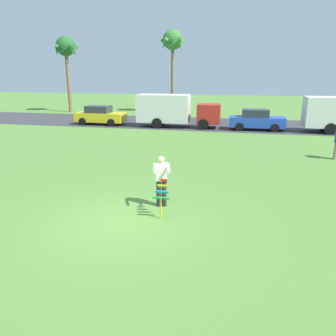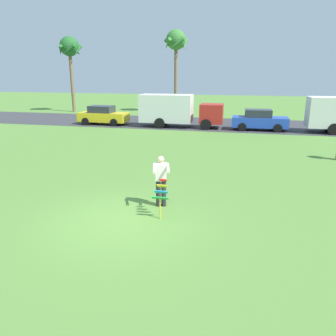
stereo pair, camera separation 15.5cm
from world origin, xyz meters
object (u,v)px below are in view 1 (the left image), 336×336
(kite_held, at_px, (162,193))
(palm_tree_right_near, at_px, (173,44))
(person_kite_flyer, at_px, (161,179))
(parked_truck_red_cab, at_px, (174,110))
(parked_car_blue, at_px, (256,120))
(palm_tree_left_near, at_px, (66,49))
(parked_car_yellow, at_px, (100,116))

(kite_held, distance_m, palm_tree_right_near, 28.90)
(person_kite_flyer, distance_m, parked_truck_red_cab, 16.98)
(person_kite_flyer, height_order, parked_car_blue, person_kite_flyer)
(person_kite_flyer, relative_size, palm_tree_left_near, 0.21)
(palm_tree_left_near, bearing_deg, parked_car_yellow, -48.65)
(parked_car_yellow, xyz_separation_m, parked_car_blue, (13.03, -0.00, 0.00))
(parked_car_blue, distance_m, palm_tree_right_near, 14.91)
(palm_tree_right_near, bearing_deg, parked_car_blue, -48.93)
(parked_car_yellow, distance_m, palm_tree_right_near, 12.75)
(kite_held, height_order, parked_car_blue, parked_car_blue)
(palm_tree_right_near, bearing_deg, parked_car_yellow, -112.68)
(parked_truck_red_cab, bearing_deg, person_kite_flyer, -79.65)
(palm_tree_left_near, bearing_deg, kite_held, -56.60)
(kite_held, bearing_deg, parked_car_yellow, 119.02)
(parked_car_blue, bearing_deg, palm_tree_right_near, 131.07)
(kite_held, xyz_separation_m, palm_tree_left_near, (-17.00, 25.79, 5.98))
(parked_car_blue, relative_size, palm_tree_right_near, 0.48)
(parked_car_yellow, distance_m, palm_tree_left_near, 12.55)
(parked_truck_red_cab, relative_size, palm_tree_left_near, 0.83)
(parked_car_yellow, height_order, palm_tree_right_near, palm_tree_right_near)
(parked_car_blue, bearing_deg, parked_car_yellow, 179.99)
(person_kite_flyer, bearing_deg, parked_truck_red_cab, 100.35)
(parked_truck_red_cab, bearing_deg, parked_car_blue, -0.01)
(parked_car_yellow, xyz_separation_m, palm_tree_right_near, (4.22, 10.11, 6.53))
(person_kite_flyer, relative_size, parked_car_blue, 0.41)
(parked_truck_red_cab, bearing_deg, kite_held, -79.45)
(kite_held, distance_m, parked_car_blue, 17.81)
(parked_car_yellow, relative_size, parked_car_blue, 1.00)
(parked_car_blue, xyz_separation_m, palm_tree_left_near, (-20.33, 8.29, 5.98))
(kite_held, bearing_deg, palm_tree_left_near, 123.40)
(parked_truck_red_cab, relative_size, parked_car_blue, 1.60)
(parked_car_yellow, height_order, parked_truck_red_cab, parked_truck_red_cab)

